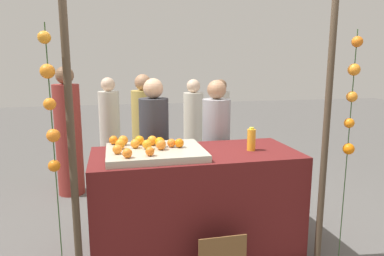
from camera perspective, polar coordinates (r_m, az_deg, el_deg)
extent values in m
plane|color=#565451|center=(3.61, 0.55, -18.66)|extent=(24.00, 24.00, 0.00)
cube|color=#5B1919|center=(3.40, 0.57, -11.69)|extent=(1.90, 0.84, 0.95)
cube|color=#B2AD99|center=(3.15, -5.96, -3.95)|extent=(0.86, 0.67, 0.06)
sphere|color=orange|center=(3.20, -5.24, -2.30)|extent=(0.09, 0.09, 0.09)
sphere|color=orange|center=(3.18, -11.58, -2.58)|extent=(0.09, 0.09, 0.09)
sphere|color=orange|center=(2.87, -10.46, -4.03)|extent=(0.08, 0.08, 0.08)
sphere|color=orange|center=(3.13, -7.31, -2.67)|extent=(0.09, 0.09, 0.09)
sphere|color=orange|center=(2.91, -6.85, -3.79)|extent=(0.08, 0.08, 0.08)
sphere|color=orange|center=(3.17, -2.08, -2.45)|extent=(0.08, 0.08, 0.08)
sphere|color=orange|center=(3.37, -12.64, -1.92)|extent=(0.08, 0.08, 0.08)
sphere|color=orange|center=(3.27, -6.47, -2.03)|extent=(0.09, 0.09, 0.09)
sphere|color=orange|center=(3.19, -9.23, -2.53)|extent=(0.08, 0.08, 0.08)
sphere|color=orange|center=(3.18, -3.35, -2.45)|extent=(0.08, 0.08, 0.08)
sphere|color=orange|center=(3.30, -8.53, -1.99)|extent=(0.09, 0.09, 0.09)
sphere|color=orange|center=(3.01, -12.03, -3.40)|extent=(0.08, 0.08, 0.08)
sphere|color=orange|center=(3.31, -11.13, -2.00)|extent=(0.09, 0.09, 0.09)
sphere|color=orange|center=(3.10, -5.07, -2.72)|extent=(0.09, 0.09, 0.09)
cylinder|color=orange|center=(3.34, 9.61, -1.91)|extent=(0.08, 0.08, 0.20)
cylinder|color=yellow|center=(3.32, 9.67, -0.05)|extent=(0.04, 0.04, 0.02)
cylinder|color=#333338|center=(3.94, -6.08, -5.27)|extent=(0.32, 0.32, 1.38)
sphere|color=tan|center=(3.80, -6.32, 6.42)|extent=(0.22, 0.22, 0.22)
cylinder|color=#99999E|center=(4.05, 3.88, -4.92)|extent=(0.32, 0.32, 1.36)
sphere|color=#A87A59|center=(3.92, 4.03, 6.24)|extent=(0.21, 0.21, 0.21)
cylinder|color=tan|center=(4.87, -7.77, -2.14)|extent=(0.32, 0.32, 1.39)
sphere|color=#A87A59|center=(4.76, -8.01, 7.35)|extent=(0.22, 0.22, 0.22)
cylinder|color=beige|center=(5.44, 0.22, -1.15)|extent=(0.30, 0.30, 1.31)
sphere|color=beige|center=(5.34, 0.23, 6.84)|extent=(0.20, 0.20, 0.20)
cylinder|color=beige|center=(5.89, 4.55, -0.37)|extent=(0.30, 0.30, 1.29)
sphere|color=brown|center=(5.79, 4.65, 6.90)|extent=(0.20, 0.20, 0.20)
cylinder|color=beige|center=(5.49, -13.14, -1.17)|extent=(0.31, 0.31, 1.34)
sphere|color=beige|center=(5.39, -13.49, 6.90)|extent=(0.21, 0.21, 0.21)
cylinder|color=maroon|center=(4.96, -19.36, -1.88)|extent=(0.34, 0.34, 1.49)
sphere|color=brown|center=(4.86, -19.98, 8.06)|extent=(0.23, 0.23, 0.23)
cylinder|color=#473828|center=(2.69, -18.90, -3.48)|extent=(0.06, 0.06, 2.27)
cylinder|color=#473828|center=(3.20, 20.87, -1.42)|extent=(0.06, 0.06, 2.27)
cylinder|color=#2D4C23|center=(2.71, -21.29, -6.21)|extent=(0.01, 0.01, 2.03)
sphere|color=orange|center=(2.61, -22.87, 13.41)|extent=(0.09, 0.09, 0.09)
sphere|color=orange|center=(2.61, -22.41, 8.51)|extent=(0.10, 0.10, 0.10)
sphere|color=orange|center=(2.61, -22.10, 3.62)|extent=(0.09, 0.09, 0.09)
sphere|color=orange|center=(2.65, -21.59, -1.15)|extent=(0.09, 0.09, 0.09)
sphere|color=orange|center=(2.71, -21.46, -5.74)|extent=(0.09, 0.09, 0.09)
cylinder|color=#2D4C23|center=(3.30, 23.92, -3.48)|extent=(0.01, 0.01, 2.03)
sphere|color=orange|center=(3.21, 25.24, 12.56)|extent=(0.09, 0.09, 0.09)
sphere|color=orange|center=(3.22, 24.82, 8.60)|extent=(0.10, 0.10, 0.10)
sphere|color=orange|center=(3.23, 24.52, 4.65)|extent=(0.09, 0.09, 0.09)
sphere|color=orange|center=(3.25, 24.16, 0.74)|extent=(0.08, 0.08, 0.08)
sphere|color=orange|center=(3.30, 24.08, -3.11)|extent=(0.10, 0.10, 0.10)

